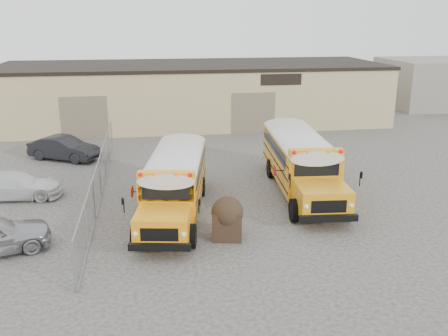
{
  "coord_description": "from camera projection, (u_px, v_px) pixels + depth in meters",
  "views": [
    {
      "loc": [
        -3.55,
        -20.23,
        8.26
      ],
      "look_at": [
        -0.25,
        1.4,
        1.6
      ],
      "focal_mm": 40.0,
      "sensor_mm": 36.0,
      "label": 1
    }
  ],
  "objects": [
    {
      "name": "chainlink_fence",
      "position": [
        100.0,
        178.0,
        23.76
      ],
      "size": [
        0.07,
        18.07,
        1.81
      ],
      "color": "gray",
      "rests_on": "ground"
    },
    {
      "name": "car_white",
      "position": [
        15.0,
        185.0,
        23.52
      ],
      "size": [
        4.42,
        2.0,
        1.26
      ],
      "primitive_type": "imported",
      "rotation": [
        0.0,
        0.0,
        1.52
      ],
      "color": "silver",
      "rests_on": "ground"
    },
    {
      "name": "school_bus_left",
      "position": [
        186.0,
        146.0,
        27.01
      ],
      "size": [
        3.7,
        9.29,
        2.65
      ],
      "color": "orange",
      "rests_on": "ground"
    },
    {
      "name": "distant_building_right",
      "position": [
        439.0,
        83.0,
        47.56
      ],
      "size": [
        10.0,
        8.0,
        4.4
      ],
      "primitive_type": "cube",
      "color": "gray",
      "rests_on": "ground"
    },
    {
      "name": "school_bus_right",
      "position": [
        279.0,
        131.0,
        30.04
      ],
      "size": [
        3.33,
        9.86,
        2.84
      ],
      "color": "orange",
      "rests_on": "ground"
    },
    {
      "name": "tarp_bundle",
      "position": [
        227.0,
        217.0,
        19.16
      ],
      "size": [
        1.29,
        1.24,
        1.69
      ],
      "color": "black",
      "rests_on": "ground"
    },
    {
      "name": "car_dark",
      "position": [
        64.0,
        148.0,
        29.82
      ],
      "size": [
        4.49,
        3.31,
        1.41
      ],
      "primitive_type": "imported",
      "rotation": [
        0.0,
        0.0,
        1.09
      ],
      "color": "black",
      "rests_on": "ground"
    },
    {
      "name": "warehouse",
      "position": [
        192.0,
        92.0,
        40.26
      ],
      "size": [
        30.2,
        10.2,
        4.67
      ],
      "color": "tan",
      "rests_on": "ground"
    },
    {
      "name": "ground",
      "position": [
        234.0,
        211.0,
        22.05
      ],
      "size": [
        120.0,
        120.0,
        0.0
      ],
      "primitive_type": "plane",
      "color": "#363431",
      "rests_on": "ground"
    }
  ]
}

